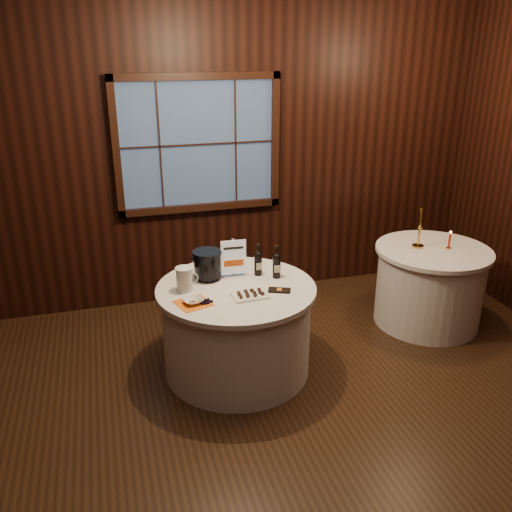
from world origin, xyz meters
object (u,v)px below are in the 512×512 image
object	(u,v)px
chocolate_box	(279,290)
cracker_bowl	(193,301)
red_candle	(449,242)
grape_bunch	(206,302)
side_table	(429,285)
chocolate_plate	(250,295)
sign_stand	(234,264)
brass_candlestick	(419,233)
ice_bucket	(208,264)
port_bottle_left	(258,262)
glass_pitcher	(185,279)
main_table	(237,329)
port_bottle_right	(277,264)

from	to	relation	value
chocolate_box	cracker_bowl	bearing A→B (deg)	-154.71
chocolate_box	red_candle	distance (m)	1.88
red_candle	grape_bunch	bearing A→B (deg)	-168.46
side_table	chocolate_plate	world-z (taller)	chocolate_plate
side_table	sign_stand	size ratio (longest dim) A/B	3.21
sign_stand	brass_candlestick	size ratio (longest dim) A/B	0.86
side_table	chocolate_box	world-z (taller)	chocolate_box
chocolate_box	sign_stand	bearing A→B (deg)	150.24
ice_bucket	grape_bunch	xyz separation A→B (m)	(-0.10, -0.44, -0.11)
port_bottle_left	glass_pitcher	world-z (taller)	port_bottle_left
main_table	grape_bunch	world-z (taller)	grape_bunch
grape_bunch	red_candle	size ratio (longest dim) A/B	0.87
main_table	grape_bunch	xyz separation A→B (m)	(-0.29, -0.23, 0.40)
ice_bucket	main_table	bearing A→B (deg)	-48.60
cracker_bowl	brass_candlestick	distance (m)	2.33
port_bottle_right	glass_pitcher	distance (m)	0.77
port_bottle_right	chocolate_box	bearing A→B (deg)	-92.69
chocolate_box	main_table	bearing A→B (deg)	173.37
side_table	chocolate_box	distance (m)	1.80
chocolate_plate	side_table	bearing A→B (deg)	14.55
port_bottle_right	ice_bucket	size ratio (longest dim) A/B	1.15
cracker_bowl	ice_bucket	bearing A→B (deg)	64.42
side_table	glass_pitcher	xyz separation A→B (m)	(-2.40, -0.26, 0.48)
cracker_bowl	grape_bunch	bearing A→B (deg)	-18.46
grape_bunch	main_table	bearing A→B (deg)	38.88
port_bottle_left	grape_bunch	distance (m)	0.67
chocolate_plate	red_candle	distance (m)	2.12
sign_stand	grape_bunch	size ratio (longest dim) A/B	2.20
chocolate_box	cracker_bowl	world-z (taller)	cracker_bowl
port_bottle_left	ice_bucket	xyz separation A→B (m)	(-0.42, 0.03, 0.01)
chocolate_plate	chocolate_box	bearing A→B (deg)	6.65
port_bottle_right	cracker_bowl	bearing A→B (deg)	-148.66
sign_stand	brass_candlestick	world-z (taller)	brass_candlestick
port_bottle_left	main_table	bearing A→B (deg)	-141.25
sign_stand	port_bottle_right	world-z (taller)	sign_stand
grape_bunch	cracker_bowl	distance (m)	0.10
side_table	chocolate_plate	distance (m)	2.04
glass_pitcher	red_candle	bearing A→B (deg)	7.45
chocolate_plate	brass_candlestick	distance (m)	1.91
port_bottle_right	ice_bucket	xyz separation A→B (m)	(-0.55, 0.13, 0.01)
port_bottle_left	glass_pitcher	xyz separation A→B (m)	(-0.64, -0.13, -0.02)
chocolate_plate	port_bottle_right	bearing A→B (deg)	43.15
ice_bucket	red_candle	world-z (taller)	ice_bucket
sign_stand	red_candle	xyz separation A→B (m)	(2.10, 0.07, -0.04)
ice_bucket	glass_pitcher	bearing A→B (deg)	-142.33
side_table	brass_candlestick	bearing A→B (deg)	147.92
brass_candlestick	chocolate_box	bearing A→B (deg)	-160.58
main_table	brass_candlestick	size ratio (longest dim) A/B	3.28
chocolate_box	glass_pitcher	distance (m)	0.75
chocolate_box	glass_pitcher	size ratio (longest dim) A/B	0.90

